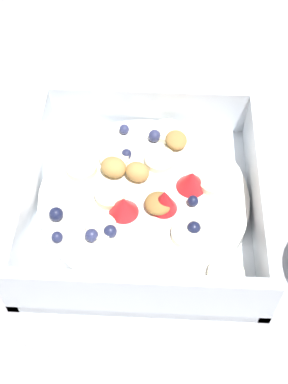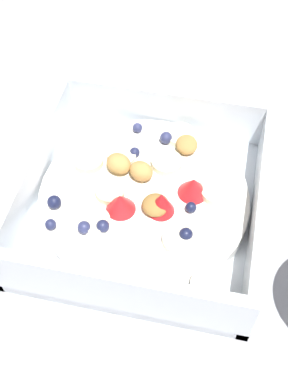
{
  "view_description": "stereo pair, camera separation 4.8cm",
  "coord_description": "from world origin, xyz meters",
  "views": [
    {
      "loc": [
        0.28,
        -0.0,
        0.41
      ],
      "look_at": [
        -0.01,
        -0.01,
        0.03
      ],
      "focal_mm": 48.51,
      "sensor_mm": 36.0,
      "label": 1
    },
    {
      "loc": [
        0.27,
        0.05,
        0.41
      ],
      "look_at": [
        -0.01,
        -0.01,
        0.03
      ],
      "focal_mm": 48.51,
      "sensor_mm": 36.0,
      "label": 2
    }
  ],
  "objects": [
    {
      "name": "spoon",
      "position": [
        0.13,
        -0.08,
        0.0
      ],
      "size": [
        0.09,
        0.17,
        0.01
      ],
      "color": "silver",
      "rests_on": "ground"
    },
    {
      "name": "ground_plane",
      "position": [
        0.0,
        0.0,
        0.0
      ],
      "size": [
        2.4,
        2.4,
        0.0
      ],
      "primitive_type": "plane",
      "color": "#9E9EA3"
    },
    {
      "name": "fruit_bowl",
      "position": [
        -0.01,
        -0.01,
        0.02
      ],
      "size": [
        0.22,
        0.22,
        0.06
      ],
      "color": "white",
      "rests_on": "ground"
    }
  ]
}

